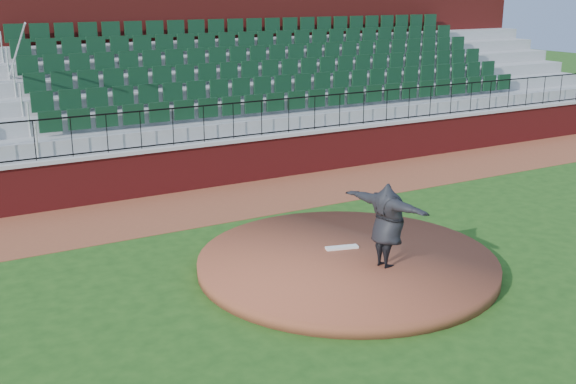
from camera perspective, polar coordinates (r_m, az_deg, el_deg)
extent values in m
plane|color=#1F4814|center=(13.91, 3.07, -6.66)|extent=(90.00, 90.00, 0.00)
cube|color=brown|center=(18.40, -6.00, -0.92)|extent=(34.00, 3.20, 0.01)
cube|color=maroon|center=(19.67, -7.93, 1.94)|extent=(34.00, 0.35, 1.20)
cube|color=#B7B7B7|center=(19.52, -8.00, 3.79)|extent=(34.00, 0.45, 0.10)
cube|color=maroon|center=(24.45, -13.03, 9.59)|extent=(34.00, 0.50, 5.50)
cylinder|color=brown|center=(14.15, 4.80, -5.74)|extent=(5.95, 5.95, 0.25)
cube|color=white|center=(14.52, 4.39, -4.51)|extent=(0.70, 0.34, 0.05)
imported|color=black|center=(13.46, 8.05, -2.68)|extent=(0.94, 2.10, 1.65)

